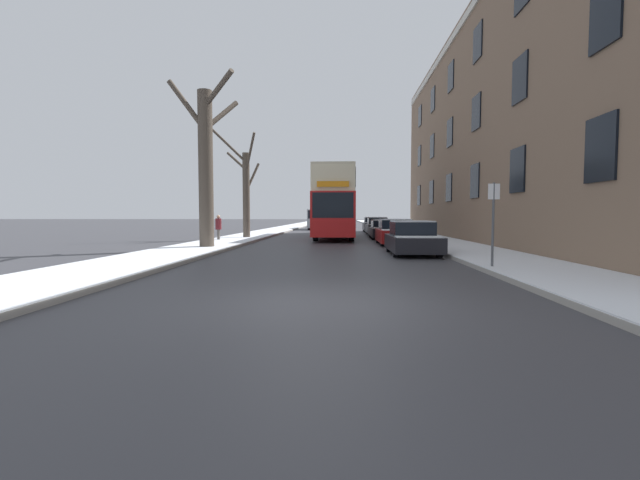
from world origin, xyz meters
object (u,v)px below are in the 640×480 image
(bare_tree_left_1, at_px, (245,189))
(street_sign_post, at_px, (493,221))
(bare_tree_left_0, at_px, (206,164))
(double_decker_bus, at_px, (335,201))
(parked_car_4, at_px, (372,225))
(parked_car_2, at_px, (384,230))
(parked_car_3, at_px, (377,227))
(oncoming_van, at_px, (317,219))
(parked_car_0, at_px, (412,239))
(parked_car_1, at_px, (395,233))
(pedestrian_left_sidewalk, at_px, (218,227))

(bare_tree_left_1, xyz_separation_m, street_sign_post, (10.60, -15.59, -1.84))
(bare_tree_left_0, bearing_deg, bare_tree_left_1, 90.88)
(double_decker_bus, distance_m, parked_car_4, 11.81)
(bare_tree_left_1, bearing_deg, double_decker_bus, 18.82)
(parked_car_2, xyz_separation_m, parked_car_3, (-0.00, 5.57, 0.05))
(bare_tree_left_1, bearing_deg, street_sign_post, -55.79)
(bare_tree_left_1, bearing_deg, oncoming_van, 79.90)
(parked_car_0, bearing_deg, bare_tree_left_1, 131.86)
(parked_car_0, height_order, street_sign_post, street_sign_post)
(oncoming_van, distance_m, street_sign_post, 36.33)
(parked_car_1, bearing_deg, pedestrian_left_sidewalk, 170.94)
(bare_tree_left_0, height_order, bare_tree_left_1, bare_tree_left_0)
(pedestrian_left_sidewalk, bearing_deg, parked_car_0, -141.28)
(pedestrian_left_sidewalk, bearing_deg, parked_car_3, -60.35)
(bare_tree_left_0, xyz_separation_m, pedestrian_left_sidewalk, (-1.09, 5.53, -3.07))
(bare_tree_left_0, relative_size, double_decker_bus, 0.67)
(parked_car_3, bearing_deg, bare_tree_left_0, -120.06)
(parked_car_2, distance_m, pedestrian_left_sidewalk, 11.18)
(bare_tree_left_1, relative_size, double_decker_bus, 0.62)
(double_decker_bus, xyz_separation_m, oncoming_van, (-2.26, 18.06, -1.39))
(bare_tree_left_1, distance_m, parked_car_0, 14.07)
(parked_car_1, bearing_deg, bare_tree_left_1, 153.84)
(parked_car_4, xyz_separation_m, pedestrian_left_sidewalk, (-10.18, -16.04, 0.22))
(parked_car_0, bearing_deg, oncoming_van, 100.55)
(oncoming_van, bearing_deg, parked_car_1, -77.06)
(parked_car_2, height_order, oncoming_van, oncoming_van)
(parked_car_0, height_order, parked_car_2, parked_car_0)
(parked_car_2, relative_size, parked_car_4, 1.07)
(bare_tree_left_1, height_order, parked_car_1, bare_tree_left_1)
(bare_tree_left_1, relative_size, parked_car_3, 1.59)
(parked_car_1, bearing_deg, parked_car_4, 90.00)
(oncoming_van, bearing_deg, bare_tree_left_0, -96.89)
(parked_car_1, height_order, oncoming_van, oncoming_van)
(parked_car_1, xyz_separation_m, parked_car_2, (0.00, 6.22, -0.04))
(double_decker_bus, height_order, parked_car_1, double_decker_bus)
(pedestrian_left_sidewalk, bearing_deg, parked_car_4, -47.74)
(street_sign_post, bearing_deg, parked_car_4, 92.75)
(bare_tree_left_1, height_order, parked_car_0, bare_tree_left_1)
(parked_car_4, bearing_deg, oncoming_van, 129.23)
(parked_car_4, bearing_deg, bare_tree_left_0, -112.85)
(bare_tree_left_0, xyz_separation_m, bare_tree_left_1, (-0.13, 8.44, -0.67))
(double_decker_bus, relative_size, parked_car_1, 2.73)
(bare_tree_left_1, xyz_separation_m, oncoming_van, (3.57, 20.05, -2.08))
(parked_car_1, distance_m, parked_car_3, 11.80)
(parked_car_1, height_order, street_sign_post, street_sign_post)
(parked_car_0, xyz_separation_m, parked_car_4, (0.00, 23.42, 0.03))
(oncoming_van, bearing_deg, parked_car_0, -79.45)
(parked_car_0, distance_m, pedestrian_left_sidewalk, 12.58)
(street_sign_post, bearing_deg, pedestrian_left_sidewalk, 132.34)
(bare_tree_left_1, bearing_deg, parked_car_1, -26.16)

